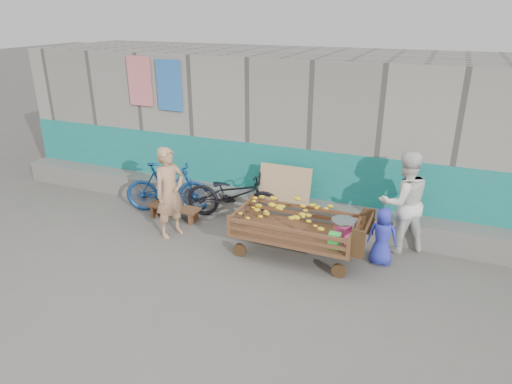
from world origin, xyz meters
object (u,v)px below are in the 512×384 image
at_px(bench, 174,210).
at_px(child, 382,236).
at_px(banana_cart, 293,221).
at_px(bicycle_dark, 233,195).
at_px(woman, 403,202).
at_px(bicycle_blue, 168,188).
at_px(vendor_man, 170,193).

height_order(bench, child, child).
bearing_deg(child, bench, -3.65).
height_order(banana_cart, bench, banana_cart).
distance_m(banana_cart, bicycle_dark, 1.78).
xyz_separation_m(banana_cart, bench, (-2.58, 0.46, -0.44)).
height_order(woman, bicycle_blue, woman).
bearing_deg(vendor_man, bench, 51.23).
relative_size(bench, woman, 0.61).
bearing_deg(bench, banana_cart, -10.03).
bearing_deg(banana_cart, bench, 169.97).
distance_m(woman, bicycle_blue, 4.48).
xyz_separation_m(vendor_man, child, (3.63, 0.44, -0.34)).
height_order(woman, bicycle_dark, woman).
bearing_deg(banana_cart, child, 12.44).
height_order(banana_cart, bicycle_dark, bicycle_dark).
height_order(vendor_man, woman, woman).
height_order(bench, woman, woman).
bearing_deg(vendor_man, banana_cart, -64.93).
relative_size(woman, bicycle_blue, 1.02).
height_order(banana_cart, woman, woman).
bearing_deg(vendor_man, bicycle_blue, 57.60).
distance_m(banana_cart, woman, 1.85).
distance_m(banana_cart, bench, 2.65).
bearing_deg(vendor_man, child, -61.45).
bearing_deg(child, bicycle_blue, -7.13).
bearing_deg(child, bicycle_dark, -13.53).
bearing_deg(woman, child, 38.00).
bearing_deg(bicycle_blue, bicycle_dark, -101.43).
bearing_deg(bicycle_blue, vendor_man, -163.89).
bearing_deg(child, banana_cart, 10.95).
distance_m(bench, bicycle_blue, 0.51).
relative_size(banana_cart, woman, 1.26).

